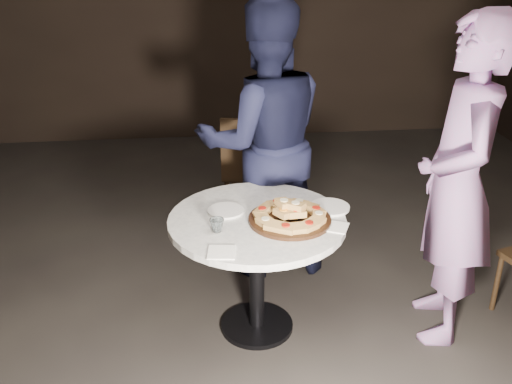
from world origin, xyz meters
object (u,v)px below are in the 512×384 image
table (257,240)px  diner_teal (457,185)px  water_glass (217,225)px  serving_board (290,220)px  focaccia_pile (290,213)px  diner_navy (264,142)px  chair_far (253,165)px

table → diner_teal: size_ratio=0.70×
water_glass → diner_teal: size_ratio=0.04×
table → water_glass: water_glass is taller
serving_board → water_glass: size_ratio=5.83×
focaccia_pile → water_glass: bearing=-169.4°
serving_board → diner_teal: 0.90m
serving_board → diner_navy: size_ratio=0.24×
water_glass → chair_far: bearing=76.7°
water_glass → diner_navy: 0.91m
serving_board → diner_navy: 0.78m
diner_navy → diner_teal: 1.22m
diner_navy → diner_teal: size_ratio=1.00×
table → diner_teal: 1.10m
serving_board → chair_far: chair_far is taller
focaccia_pile → diner_navy: (-0.05, 0.76, 0.13)m
serving_board → table: bearing=161.9°
serving_board → diner_navy: bearing=93.9°
table → serving_board: serving_board is taller
water_glass → chair_far: (0.31, 1.33, -0.22)m
focaccia_pile → water_glass: focaccia_pile is taller
table → focaccia_pile: size_ratio=3.17×
serving_board → chair_far: bearing=93.2°
water_glass → diner_teal: (1.26, 0.04, 0.15)m
serving_board → diner_navy: diner_navy is taller
diner_navy → diner_teal: diner_teal is taller
focaccia_pile → water_glass: (-0.39, -0.07, -0.01)m
chair_far → diner_teal: 1.64m
chair_far → diner_teal: (0.95, -1.29, 0.36)m
table → diner_navy: bearing=80.6°
chair_far → table: bearing=97.3°
focaccia_pile → water_glass: size_ratio=5.24×
table → water_glass: size_ratio=16.62×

